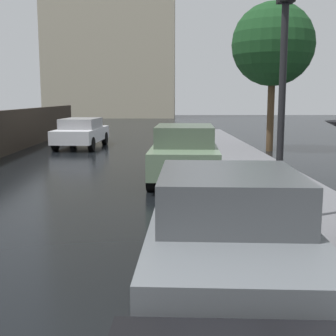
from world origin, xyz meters
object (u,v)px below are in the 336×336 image
at_px(traffic_light, 284,42).
at_px(street_tree_near, 273,45).
at_px(car_grey_near_kerb, 228,233).
at_px(car_white_mid_road, 81,132).
at_px(car_green_behind_camera, 184,152).

bearing_deg(traffic_light, street_tree_near, 77.25).
distance_m(car_grey_near_kerb, car_white_mid_road, 16.80).
distance_m(car_green_behind_camera, traffic_light, 5.55).
distance_m(car_green_behind_camera, street_tree_near, 9.05).
height_order(car_grey_near_kerb, traffic_light, traffic_light).
height_order(car_white_mid_road, car_green_behind_camera, car_green_behind_camera).
bearing_deg(car_grey_near_kerb, car_green_behind_camera, 94.45).
bearing_deg(car_grey_near_kerb, car_white_mid_road, 109.17).
relative_size(car_green_behind_camera, street_tree_near, 0.69).
distance_m(car_grey_near_kerb, traffic_light, 3.84).
xyz_separation_m(car_green_behind_camera, street_tree_near, (4.11, 7.14, 3.74)).
xyz_separation_m(traffic_light, street_tree_near, (2.70, 11.94, 1.32)).
distance_m(car_white_mid_road, traffic_light, 14.95).
relative_size(car_green_behind_camera, traffic_light, 0.98).
height_order(car_green_behind_camera, traffic_light, traffic_light).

